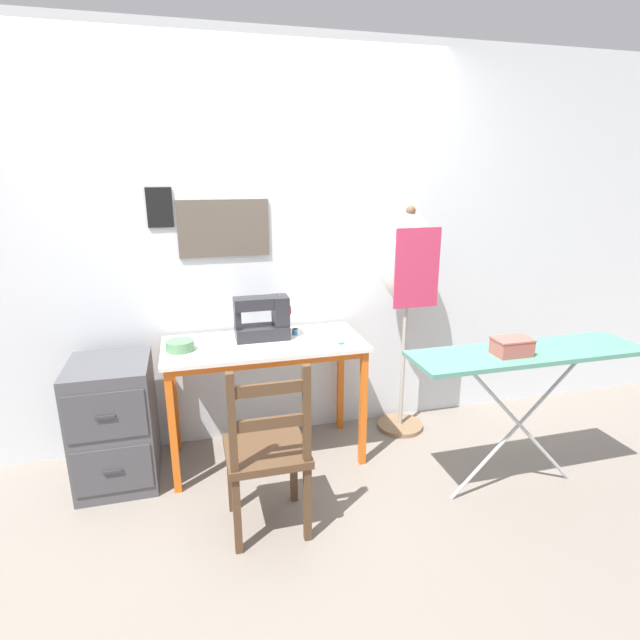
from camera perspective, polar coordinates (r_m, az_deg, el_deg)
ground_plane at (r=3.12m, az=-5.12°, el=-17.74°), size 14.00×14.00×0.00m
wall_back at (r=3.21m, az=-7.64°, el=7.87°), size 10.00×0.07×2.55m
sewing_table at (r=3.03m, az=-6.31°, el=-4.35°), size 1.19×0.54×0.77m
sewing_machine at (r=3.04m, az=-6.36°, el=0.12°), size 0.34×0.16×0.29m
fabric_bowl at (r=2.95m, az=-15.71°, el=-2.80°), size 0.16×0.16×0.06m
scissors at (r=2.98m, az=2.83°, el=-2.56°), size 0.13×0.10×0.01m
thread_spool_near_machine at (r=3.12m, az=-2.89°, el=-1.36°), size 0.04×0.04×0.04m
wooden_chair at (r=2.54m, az=-6.06°, el=-14.82°), size 0.40×0.38×0.93m
filing_cabinet at (r=3.16m, az=-22.40°, el=-10.82°), size 0.44×0.50×0.74m
dress_form at (r=3.30m, az=10.03°, el=5.54°), size 0.35×0.32×1.55m
ironing_board at (r=2.88m, az=22.63°, el=-4.07°), size 1.30×0.34×0.85m
storage_box at (r=2.75m, az=21.08°, el=-2.83°), size 0.20×0.13×0.09m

